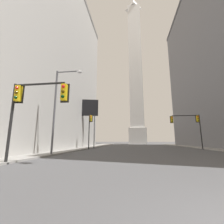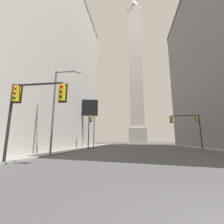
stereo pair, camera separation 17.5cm
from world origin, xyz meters
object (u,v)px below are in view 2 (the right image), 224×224
object	(u,v)px
traffic_light_mid_right	(190,123)
obelisk	(135,68)
traffic_light_mid_left	(89,126)
traffic_light_near_left	(29,101)
billboard_sign	(88,109)
street_lamp	(58,102)

from	to	relation	value
traffic_light_mid_right	obelisk	bearing A→B (deg)	101.78
traffic_light_mid_left	obelisk	bearing A→B (deg)	76.50
traffic_light_near_left	billboard_sign	size ratio (longest dim) A/B	0.53
traffic_light_mid_right	street_lamp	world-z (taller)	street_lamp
obelisk	billboard_sign	world-z (taller)	obelisk
traffic_light_mid_right	billboard_sign	size ratio (longest dim) A/B	0.61
traffic_light_mid_left	traffic_light_near_left	bearing A→B (deg)	-86.78
billboard_sign	traffic_light_mid_left	bearing A→B (deg)	-65.68
traffic_light_mid_right	street_lamp	size ratio (longest dim) A/B	0.68
obelisk	street_lamp	distance (m)	62.66
traffic_light_mid_left	street_lamp	size ratio (longest dim) A/B	0.69
obelisk	traffic_light_mid_right	bearing A→B (deg)	-78.22
traffic_light_near_left	street_lamp	distance (m)	5.77
traffic_light_near_left	street_lamp	world-z (taller)	street_lamp
obelisk	traffic_light_mid_left	bearing A→B (deg)	-103.50
billboard_sign	traffic_light_mid_right	bearing A→B (deg)	-3.12
traffic_light_mid_right	traffic_light_near_left	xyz separation A→B (m)	(-17.15, -19.78, -0.60)
traffic_light_mid_left	street_lamp	xyz separation A→B (m)	(0.07, -12.24, 1.38)
obelisk	traffic_light_mid_right	distance (m)	51.19
obelisk	traffic_light_near_left	distance (m)	67.97
traffic_light_mid_left	billboard_sign	distance (m)	5.11
traffic_light_mid_right	billboard_sign	xyz separation A→B (m)	(-19.55, 1.07, 3.25)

